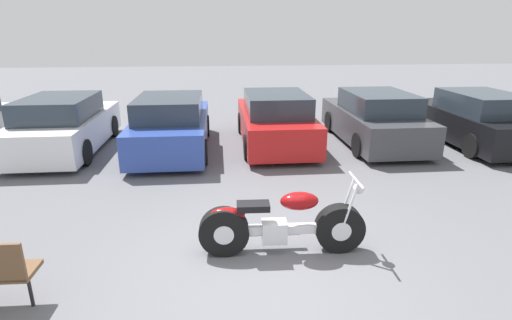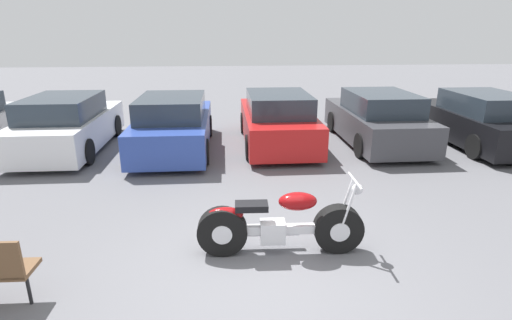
# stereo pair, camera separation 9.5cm
# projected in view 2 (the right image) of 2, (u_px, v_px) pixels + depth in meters

# --- Properties ---
(ground_plane) EXTENTS (60.00, 60.00, 0.00)m
(ground_plane) POSITION_uv_depth(u_px,v_px,m) (261.00, 273.00, 5.07)
(ground_plane) COLOR slate
(motorcycle) EXTENTS (2.28, 0.62, 1.06)m
(motorcycle) POSITION_uv_depth(u_px,v_px,m) (279.00, 225.00, 5.43)
(motorcycle) COLOR black
(motorcycle) RESTS_ON ground_plane
(parked_car_white) EXTENTS (1.81, 4.16, 1.40)m
(parked_car_white) POSITION_uv_depth(u_px,v_px,m) (68.00, 125.00, 10.06)
(parked_car_white) COLOR white
(parked_car_white) RESTS_ON ground_plane
(parked_car_blue) EXTENTS (1.81, 4.16, 1.40)m
(parked_car_blue) POSITION_uv_depth(u_px,v_px,m) (174.00, 125.00, 10.05)
(parked_car_blue) COLOR #2D479E
(parked_car_blue) RESTS_ON ground_plane
(parked_car_red) EXTENTS (1.81, 4.16, 1.40)m
(parked_car_red) POSITION_uv_depth(u_px,v_px,m) (277.00, 121.00, 10.55)
(parked_car_red) COLOR red
(parked_car_red) RESTS_ON ground_plane
(parked_car_dark_grey) EXTENTS (1.81, 4.16, 1.40)m
(parked_car_dark_grey) POSITION_uv_depth(u_px,v_px,m) (377.00, 120.00, 10.67)
(parked_car_dark_grey) COLOR #3D3D42
(parked_car_dark_grey) RESTS_ON ground_plane
(parked_car_black) EXTENTS (1.81, 4.16, 1.40)m
(parked_car_black) POSITION_uv_depth(u_px,v_px,m) (479.00, 121.00, 10.56)
(parked_car_black) COLOR black
(parked_car_black) RESTS_ON ground_plane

